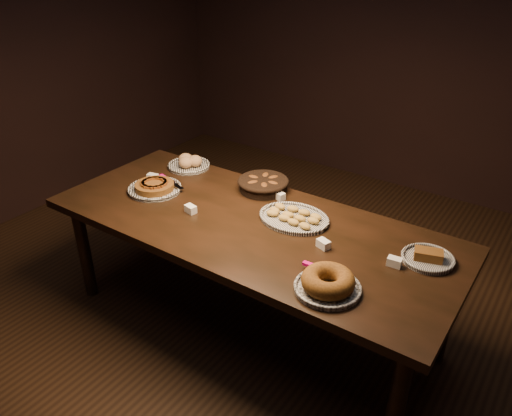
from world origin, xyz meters
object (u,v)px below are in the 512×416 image
Objects in this scene: buffet_table at (249,233)px; madeleine_platter at (294,217)px; bundt_cake_plate at (328,283)px; apple_tart_plate at (155,187)px.

buffet_table is 0.27m from madeleine_platter.
bundt_cake_plate is at bearing -50.00° from madeleine_platter.
bundt_cake_plate is (1.39, -0.29, 0.02)m from apple_tart_plate.
madeleine_platter is (0.20, 0.16, 0.09)m from buffet_table.
apple_tart_plate reaches higher than buffet_table.
madeleine_platter is at bearing 28.68° from apple_tart_plate.
apple_tart_plate is at bearing -178.23° from buffet_table.
bundt_cake_plate is at bearing 5.84° from apple_tart_plate.
apple_tart_plate is 0.83× the size of madeleine_platter.
buffet_table is at bearing -145.67° from madeleine_platter.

